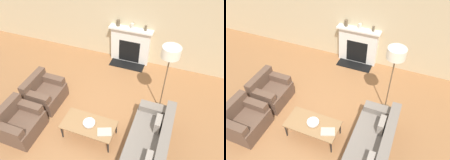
# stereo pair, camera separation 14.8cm
# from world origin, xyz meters

# --- Properties ---
(ground_plane) EXTENTS (18.00, 18.00, 0.00)m
(ground_plane) POSITION_xyz_m (0.00, 0.00, 0.00)
(ground_plane) COLOR #99663D
(wall_back) EXTENTS (18.00, 0.06, 2.90)m
(wall_back) POSITION_xyz_m (0.00, 3.11, 1.45)
(wall_back) COLOR #C6B289
(wall_back) RESTS_ON ground_plane
(fireplace) EXTENTS (1.32, 0.59, 1.16)m
(fireplace) POSITION_xyz_m (0.19, 2.96, 0.57)
(fireplace) COLOR silver
(fireplace) RESTS_ON ground_plane
(couch) EXTENTS (0.81, 1.99, 0.77)m
(couch) POSITION_xyz_m (1.51, -0.12, 0.30)
(couch) COLOR slate
(couch) RESTS_ON ground_plane
(armchair_near) EXTENTS (0.78, 0.88, 0.76)m
(armchair_near) POSITION_xyz_m (-1.34, -0.52, 0.30)
(armchair_near) COLOR brown
(armchair_near) RESTS_ON ground_plane
(armchair_far) EXTENTS (0.78, 0.88, 0.76)m
(armchair_far) POSITION_xyz_m (-1.34, 0.48, 0.30)
(armchair_far) COLOR brown
(armchair_far) RESTS_ON ground_plane
(coffee_table) EXTENTS (1.18, 0.60, 0.41)m
(coffee_table) POSITION_xyz_m (0.17, -0.08, 0.38)
(coffee_table) COLOR olive
(coffee_table) RESTS_ON ground_plane
(bowl) EXTENTS (0.26, 0.26, 0.06)m
(bowl) POSITION_xyz_m (0.17, -0.07, 0.44)
(bowl) COLOR silver
(bowl) RESTS_ON coffee_table
(book) EXTENTS (0.35, 0.30, 0.02)m
(book) POSITION_xyz_m (0.57, -0.16, 0.42)
(book) COLOR #B2A893
(book) RESTS_ON coffee_table
(floor_lamp) EXTENTS (0.40, 0.40, 1.86)m
(floor_lamp) POSITION_xyz_m (1.50, 1.26, 1.57)
(floor_lamp) COLOR brown
(floor_lamp) RESTS_ON ground_plane
(mantel_vase_left) EXTENTS (0.11, 0.11, 0.19)m
(mantel_vase_left) POSITION_xyz_m (-0.22, 2.98, 1.26)
(mantel_vase_left) COLOR brown
(mantel_vase_left) RESTS_ON fireplace
(mantel_vase_center_left) EXTENTS (0.10, 0.10, 0.16)m
(mantel_vase_center_left) POSITION_xyz_m (0.21, 2.98, 1.24)
(mantel_vase_center_left) COLOR beige
(mantel_vase_center_left) RESTS_ON fireplace
(mantel_vase_center_right) EXTENTS (0.07, 0.07, 0.15)m
(mantel_vase_center_right) POSITION_xyz_m (0.61, 2.98, 1.24)
(mantel_vase_center_right) COLOR brown
(mantel_vase_center_right) RESTS_ON fireplace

